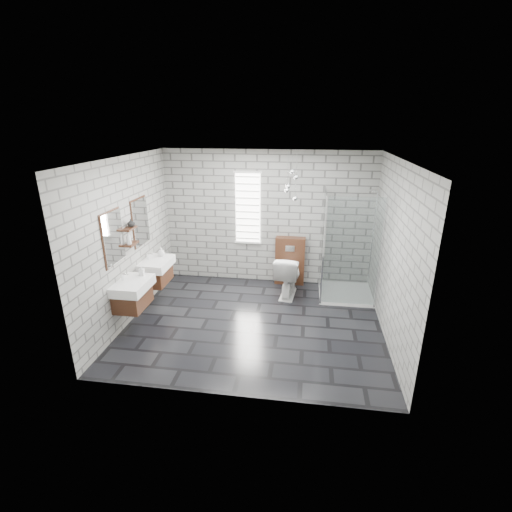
% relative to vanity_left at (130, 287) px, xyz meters
% --- Properties ---
extents(floor, '(4.20, 3.60, 0.02)m').
position_rel_vanity_left_xyz_m(floor, '(1.91, 0.48, -0.77)').
color(floor, black).
rests_on(floor, ground).
extents(ceiling, '(4.20, 3.60, 0.02)m').
position_rel_vanity_left_xyz_m(ceiling, '(1.91, 0.48, 1.95)').
color(ceiling, white).
rests_on(ceiling, wall_back).
extents(wall_back, '(4.20, 0.02, 2.70)m').
position_rel_vanity_left_xyz_m(wall_back, '(1.91, 2.29, 0.59)').
color(wall_back, gray).
rests_on(wall_back, floor).
extents(wall_front, '(4.20, 0.02, 2.70)m').
position_rel_vanity_left_xyz_m(wall_front, '(1.91, -1.33, 0.59)').
color(wall_front, gray).
rests_on(wall_front, floor).
extents(wall_left, '(0.02, 3.60, 2.70)m').
position_rel_vanity_left_xyz_m(wall_left, '(-0.20, 0.48, 0.59)').
color(wall_left, gray).
rests_on(wall_left, floor).
extents(wall_right, '(0.02, 3.60, 2.70)m').
position_rel_vanity_left_xyz_m(wall_right, '(4.02, 0.48, 0.59)').
color(wall_right, gray).
rests_on(wall_right, floor).
extents(vanity_left, '(0.47, 0.70, 1.57)m').
position_rel_vanity_left_xyz_m(vanity_left, '(0.00, 0.00, 0.00)').
color(vanity_left, '#482616').
rests_on(vanity_left, wall_left).
extents(vanity_right, '(0.47, 0.70, 1.57)m').
position_rel_vanity_left_xyz_m(vanity_right, '(0.00, 0.95, 0.00)').
color(vanity_right, '#482616').
rests_on(vanity_right, wall_left).
extents(shelf_lower, '(0.14, 0.30, 0.03)m').
position_rel_vanity_left_xyz_m(shelf_lower, '(-0.12, 0.43, 0.56)').
color(shelf_lower, '#482616').
rests_on(shelf_lower, wall_left).
extents(shelf_upper, '(0.14, 0.30, 0.03)m').
position_rel_vanity_left_xyz_m(shelf_upper, '(-0.12, 0.43, 0.82)').
color(shelf_upper, '#482616').
rests_on(shelf_upper, wall_left).
extents(window, '(0.56, 0.05, 1.48)m').
position_rel_vanity_left_xyz_m(window, '(1.51, 2.26, 0.79)').
color(window, white).
rests_on(window, wall_back).
extents(cistern_panel, '(0.60, 0.20, 1.00)m').
position_rel_vanity_left_xyz_m(cistern_panel, '(2.39, 2.18, -0.26)').
color(cistern_panel, '#482616').
rests_on(cistern_panel, floor).
extents(flush_plate, '(0.18, 0.01, 0.12)m').
position_rel_vanity_left_xyz_m(flush_plate, '(2.39, 2.07, 0.04)').
color(flush_plate, silver).
rests_on(flush_plate, cistern_panel).
extents(shower_enclosure, '(1.00, 1.00, 2.03)m').
position_rel_vanity_left_xyz_m(shower_enclosure, '(3.41, 1.66, -0.25)').
color(shower_enclosure, white).
rests_on(shower_enclosure, floor).
extents(pendant_cluster, '(0.25, 0.20, 0.88)m').
position_rel_vanity_left_xyz_m(pendant_cluster, '(2.39, 1.85, 1.36)').
color(pendant_cluster, silver).
rests_on(pendant_cluster, ceiling).
extents(toilet, '(0.53, 0.84, 0.82)m').
position_rel_vanity_left_xyz_m(toilet, '(2.39, 1.61, -0.35)').
color(toilet, white).
rests_on(toilet, floor).
extents(soap_bottle_a, '(0.08, 0.08, 0.17)m').
position_rel_vanity_left_xyz_m(soap_bottle_a, '(0.09, 0.24, 0.18)').
color(soap_bottle_a, '#B2B2B2').
rests_on(soap_bottle_a, vanity_left).
extents(soap_bottle_b, '(0.17, 0.17, 0.17)m').
position_rel_vanity_left_xyz_m(soap_bottle_b, '(0.06, 1.16, 0.18)').
color(soap_bottle_b, '#B2B2B2').
rests_on(soap_bottle_b, vanity_right).
extents(soap_bottle_c, '(0.10, 0.10, 0.21)m').
position_rel_vanity_left_xyz_m(soap_bottle_c, '(-0.11, 0.34, 0.68)').
color(soap_bottle_c, '#B2B2B2').
rests_on(soap_bottle_c, shelf_lower).
extents(vase, '(0.15, 0.15, 0.13)m').
position_rel_vanity_left_xyz_m(vase, '(-0.11, 0.49, 0.90)').
color(vase, '#B2B2B2').
rests_on(vase, shelf_upper).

